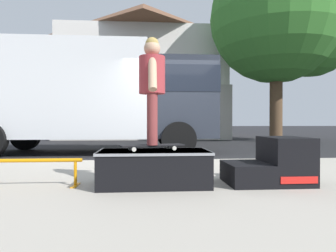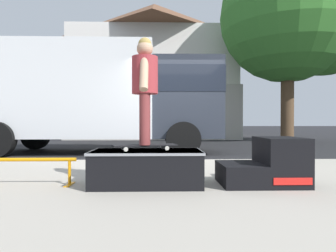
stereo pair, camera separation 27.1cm
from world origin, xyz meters
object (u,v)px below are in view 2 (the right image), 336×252
street_tree_main (295,19)px  skateboard (145,146)px  grind_rail (20,165)px  skater_kid (145,82)px  kicker_ramp (268,165)px  skate_box (147,167)px  box_truck (101,94)px

street_tree_main → skateboard: bearing=-122.7°
grind_rail → skater_kid: bearing=-0.5°
grind_rail → street_tree_main: bearing=51.3°
grind_rail → skateboard: bearing=-0.5°
skateboard → street_tree_main: bearing=57.3°
kicker_ramp → grind_rail: (-3.01, 0.03, 0.01)m
kicker_ramp → skater_kid: 1.81m
skate_box → skateboard: 0.25m
skate_box → kicker_ramp: bearing=-0.0°
grind_rail → skater_kid: skater_kid is taller
grind_rail → skate_box: bearing=-1.0°
kicker_ramp → box_truck: box_truck is taller
skate_box → skater_kid: bearing=145.5°
skate_box → grind_rail: bearing=179.0°
skate_box → street_tree_main: bearing=57.4°
skateboard → street_tree_main: (6.21, 9.65, 4.88)m
skateboard → grind_rail: bearing=179.5°
skateboard → skater_kid: size_ratio=0.62×
grind_rail → skater_kid: 1.81m
kicker_ramp → street_tree_main: street_tree_main is taller
skateboard → skater_kid: skater_kid is taller
skater_kid → skateboard: bearing=0.0°
grind_rail → street_tree_main: street_tree_main is taller
box_truck → kicker_ramp: bearing=-59.7°
skater_kid → kicker_ramp: bearing=-0.6°
box_truck → street_tree_main: bearing=29.8°
box_truck → street_tree_main: street_tree_main is taller
kicker_ramp → grind_rail: size_ratio=0.73×
skate_box → grind_rail: size_ratio=0.98×
skateboard → kicker_ramp: bearing=-0.6°
kicker_ramp → skater_kid: (-1.50, 0.02, 1.01)m
grind_rail → box_truck: (-0.04, 5.19, 1.34)m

